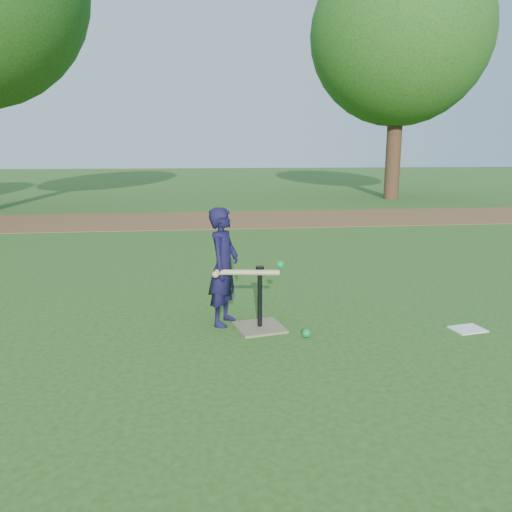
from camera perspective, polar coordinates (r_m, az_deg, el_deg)
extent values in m
plane|color=#285116|center=(4.86, -3.92, -8.28)|extent=(80.00, 80.00, 0.00)
cube|color=brown|center=(12.17, -5.88, 4.14)|extent=(24.00, 3.00, 0.01)
imported|color=black|center=(4.84, -3.72, -1.23)|extent=(0.42, 0.50, 1.15)
sphere|color=#0D913D|center=(4.65, 5.78, -8.77)|extent=(0.08, 0.08, 0.08)
cube|color=white|center=(5.23, 23.03, -7.70)|extent=(0.34, 0.28, 0.01)
cube|color=#807151|center=(4.86, 0.44, -8.14)|extent=(0.51, 0.51, 0.02)
cylinder|color=black|center=(4.76, 0.44, -4.88)|extent=(0.05, 0.05, 0.55)
cylinder|color=black|center=(4.69, 0.45, -1.55)|extent=(0.08, 0.08, 0.06)
cylinder|color=tan|center=(4.66, -0.99, -1.89)|extent=(0.60, 0.14, 0.05)
sphere|color=tan|center=(4.60, -4.65, -2.12)|extent=(0.06, 0.06, 0.06)
sphere|color=#0D913D|center=(4.81, 2.78, -1.01)|extent=(0.08, 0.08, 0.08)
cylinder|color=#382316|center=(17.86, 15.45, 11.81)|extent=(0.50, 0.50, 3.42)
sphere|color=#285B19|center=(18.22, 16.14, 23.17)|extent=(5.80, 5.80, 5.80)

